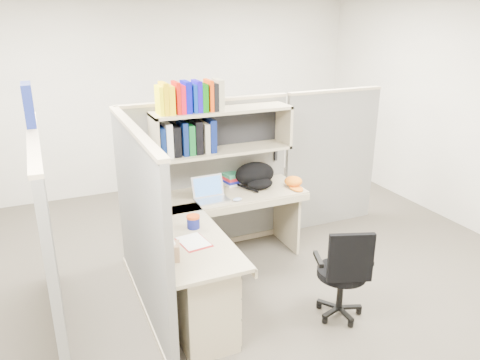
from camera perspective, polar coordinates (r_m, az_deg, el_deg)
name	(u,v)px	position (r m, az deg, el deg)	size (l,w,h in m)	color
ground	(242,287)	(4.53, 0.21, -12.86)	(6.00, 6.00, 0.00)	#3B362E
room_shell	(242,118)	(3.90, 0.24, 7.60)	(6.00, 6.00, 6.00)	#B7B1A5
cubicle	(186,187)	(4.39, -6.57, -0.83)	(3.79, 1.84, 1.95)	#62625D
desk	(211,269)	(3.94, -3.59, -10.80)	(1.74, 1.75, 0.73)	tan
laptop	(212,190)	(4.48, -3.47, -1.17)	(0.32, 0.32, 0.23)	#B9B9BE
backpack	(257,176)	(4.82, 2.10, 0.55)	(0.42, 0.33, 0.25)	black
orange_cap	(293,181)	(4.90, 6.51, -0.16)	(0.19, 0.22, 0.10)	orange
snack_canister	(193,222)	(3.96, -5.72, -5.06)	(0.11, 0.11, 0.11)	navy
tissue_box	(171,247)	(3.48, -8.42, -8.10)	(0.12, 0.12, 0.20)	#A6805E
mouse	(237,199)	(4.50, -0.33, -2.37)	(0.09, 0.06, 0.03)	#97ABD6
paper_cup	(217,186)	(4.74, -2.76, -0.72)	(0.08, 0.08, 0.11)	silver
book_stack	(230,178)	(4.94, -1.17, 0.23)	(0.18, 0.24, 0.12)	gray
loose_paper	(193,241)	(3.76, -5.73, -7.44)	(0.20, 0.26, 0.00)	white
task_chair	(342,287)	(4.05, 12.33, -12.59)	(0.50, 0.46, 0.86)	black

